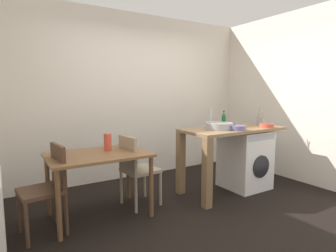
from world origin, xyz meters
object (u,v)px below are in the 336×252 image
at_px(dining_table, 98,162).
at_px(mixing_bowl, 237,128).
at_px(chair_person_seat, 49,184).
at_px(bottle_tall_green, 224,119).
at_px(utensil_crock, 260,120).
at_px(vase, 108,142).
at_px(washing_machine, 245,159).
at_px(colander, 267,125).
at_px(chair_opposite, 135,167).

xyz_separation_m(dining_table, mixing_bowl, (1.78, -0.38, 0.31)).
bearing_deg(chair_person_seat, mixing_bowl, -104.51).
height_order(bottle_tall_green, utensil_crock, utensil_crock).
bearing_deg(dining_table, bottle_tall_green, -0.07).
bearing_deg(vase, mixing_bowl, -16.40).
xyz_separation_m(dining_table, washing_machine, (2.17, -0.18, -0.21)).
distance_m(washing_machine, colander, 0.59).
relative_size(chair_person_seat, mixing_bowl, 3.96).
bearing_deg(bottle_tall_green, dining_table, 179.93).
height_order(chair_person_seat, washing_machine, chair_person_seat).
xyz_separation_m(dining_table, bottle_tall_green, (1.89, -0.00, 0.38)).
relative_size(chair_person_seat, bottle_tall_green, 3.83).
xyz_separation_m(chair_opposite, utensil_crock, (2.06, -0.17, 0.48)).
height_order(mixing_bowl, colander, mixing_bowl).
distance_m(chair_person_seat, washing_machine, 2.71).
bearing_deg(utensil_crock, chair_person_seat, 179.24).
distance_m(chair_opposite, mixing_bowl, 1.45).
height_order(chair_person_seat, colander, colander).
relative_size(dining_table, mixing_bowl, 4.84).
bearing_deg(utensil_crock, vase, 174.46).
xyz_separation_m(chair_person_seat, vase, (0.70, 0.19, 0.33)).
height_order(mixing_bowl, utensil_crock, utensil_crock).
bearing_deg(mixing_bowl, utensil_crock, 18.46).
bearing_deg(colander, chair_opposite, 166.73).
bearing_deg(mixing_bowl, bottle_tall_green, 74.34).
bearing_deg(washing_machine, chair_opposite, 172.41).
relative_size(washing_machine, vase, 4.28).
xyz_separation_m(chair_person_seat, mixing_bowl, (2.33, -0.29, 0.45)).
distance_m(chair_person_seat, mixing_bowl, 2.39).
bearing_deg(dining_table, utensil_crock, -2.96).
xyz_separation_m(bottle_tall_green, utensil_crock, (0.64, -0.13, -0.04)).
bearing_deg(mixing_bowl, chair_person_seat, 172.89).
bearing_deg(dining_table, vase, 33.69).
bearing_deg(dining_table, colander, -9.67).
relative_size(mixing_bowl, vase, 1.13).
bearing_deg(washing_machine, dining_table, 175.16).
height_order(dining_table, chair_person_seat, chair_person_seat).
relative_size(chair_opposite, bottle_tall_green, 3.83).
bearing_deg(vase, dining_table, -146.31).
relative_size(washing_machine, utensil_crock, 2.87).
bearing_deg(chair_opposite, chair_person_seat, -89.08).
xyz_separation_m(washing_machine, colander, (0.19, -0.22, 0.52)).
height_order(chair_opposite, mixing_bowl, mixing_bowl).
height_order(chair_opposite, colander, colander).
bearing_deg(chair_person_seat, chair_opposite, -90.05).
bearing_deg(chair_person_seat, washing_machine, -99.37).
distance_m(chair_person_seat, bottle_tall_green, 2.49).
relative_size(washing_machine, mixing_bowl, 3.78).
xyz_separation_m(bottle_tall_green, vase, (-1.74, 0.10, -0.19)).
distance_m(washing_machine, mixing_bowl, 0.68).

